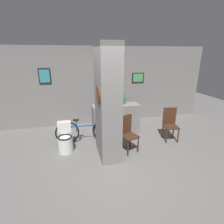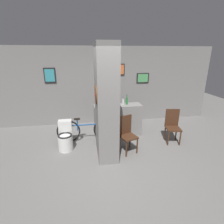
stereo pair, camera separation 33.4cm
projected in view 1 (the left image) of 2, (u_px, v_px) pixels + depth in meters
name	position (u px, v px, depth m)	size (l,w,h in m)	color
ground_plane	(116.00, 164.00, 3.94)	(14.00, 14.00, 0.00)	slate
wall_back	(96.00, 86.00, 5.94)	(8.00, 0.09, 2.60)	gray
pillar_center	(108.00, 103.00, 3.92)	(0.48, 0.92, 2.60)	gray
counter_shelf	(116.00, 120.00, 5.26)	(1.39, 0.44, 0.94)	gray
toilet	(65.00, 140.00, 4.40)	(0.37, 0.53, 0.72)	silver
chair_near_pillar	(128.00, 132.00, 4.36)	(0.48, 0.48, 0.92)	#422616
chair_by_doorway	(170.00, 123.00, 4.94)	(0.43, 0.43, 0.92)	#422616
bicycle	(86.00, 130.00, 4.84)	(1.65, 0.42, 0.69)	black
bottle_tall	(125.00, 100.00, 5.15)	(0.07, 0.07, 0.30)	#267233
bottle_short	(121.00, 102.00, 5.14)	(0.07, 0.07, 0.23)	silver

